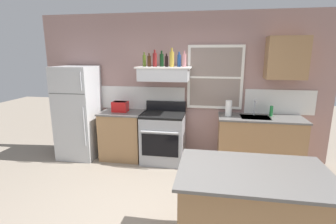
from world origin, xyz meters
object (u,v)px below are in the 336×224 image
Objects in this scene: bottle_olive_oil_square at (144,61)px; bottle_blue_liqueur at (179,60)px; bottle_champagne_gold_foil at (172,59)px; refrigerator at (78,113)px; toaster at (120,106)px; paper_towel_roll at (229,108)px; bottle_red_label_wine at (155,60)px; bottle_dark_green_wine at (162,60)px; dish_soap_bottle at (271,111)px; stove_range at (163,137)px; kitchen_island at (251,214)px; bottle_balsamic_dark at (166,61)px; bottle_brown_stout at (149,61)px; bottle_rose_pink at (184,60)px.

bottle_olive_oil_square is 0.62m from bottle_blue_liqueur.
refrigerator is at bearing -177.83° from bottle_champagne_gold_foil.
paper_towel_roll is (1.98, -0.00, 0.04)m from toaster.
bottle_dark_green_wine is (0.11, 0.07, -0.01)m from bottle_red_label_wine.
bottle_champagne_gold_foil reaches higher than bottle_red_label_wine.
refrigerator is at bearing -177.40° from dish_soap_bottle.
refrigerator is 1.62m from bottle_olive_oil_square.
refrigerator is at bearing -176.15° from bottle_blue_liqueur.
bottle_champagne_gold_foil reaches higher than bottle_olive_oil_square.
bottle_champagne_gold_foil is (0.15, 0.05, 1.42)m from stove_range.
stove_range is 4.21× the size of bottle_blue_liqueur.
stove_range is 3.94× the size of bottle_dark_green_wine.
bottle_blue_liqueur is at bearing 3.50° from toaster.
bottle_olive_oil_square is 0.93× the size of paper_towel_roll.
paper_towel_roll is at bearing 92.76° from kitchen_island.
stove_range reaches higher than kitchen_island.
kitchen_island is at bearing -53.74° from bottle_olive_oil_square.
dish_soap_bottle is (1.73, 0.09, -0.88)m from bottle_champagne_gold_foil.
bottle_balsamic_dark is 2.02m from dish_soap_bottle.
bottle_dark_green_wine is at bearing 120.23° from kitchen_island.
bottle_red_label_wine is 1.09× the size of paper_towel_roll.
bottle_brown_stout is 0.10m from bottle_red_label_wine.
bottle_champagne_gold_foil is at bearing 117.24° from kitchen_island.
bottle_champagne_gold_foil is (0.40, -0.01, 0.04)m from bottle_brown_stout.
stove_range is 4.35× the size of bottle_olive_oil_square.
refrigerator is 5.95× the size of bottle_red_label_wine.
dish_soap_bottle is at bearing 2.32° from bottle_brown_stout.
bottle_champagne_gold_foil reaches higher than refrigerator.
paper_towel_roll reaches higher than kitchen_island.
stove_range is 3.98× the size of bottle_rose_pink.
bottle_dark_green_wine is 1.07× the size of bottle_blue_liqueur.
bottle_blue_liqueur is 0.18× the size of kitchen_island.
stove_range is 1.43m from bottle_olive_oil_square.
bottle_rose_pink is at bearing -23.25° from bottle_blue_liqueur.
bottle_red_label_wine is (-0.16, 0.06, 1.40)m from stove_range.
dish_soap_bottle is (0.73, 0.10, -0.04)m from paper_towel_roll.
bottle_balsamic_dark is at bearing 178.84° from paper_towel_roll.
bottle_dark_green_wine is 1.03× the size of paper_towel_roll.
toaster is 0.99m from stove_range.
bottle_dark_green_wine is 1.01× the size of bottle_rose_pink.
kitchen_island is (1.25, -2.11, -0.01)m from stove_range.
dish_soap_bottle reaches higher than kitchen_island.
bottle_dark_green_wine reaches higher than bottle_rose_pink.
dish_soap_bottle is (2.71, 0.10, -0.01)m from toaster.
bottle_champagne_gold_foil is (0.10, -0.01, 0.04)m from bottle_balsamic_dark.
refrigerator is at bearing -174.49° from bottle_dark_green_wine.
toaster is 1.01× the size of bottle_red_label_wine.
bottle_dark_green_wine is (1.60, 0.15, 0.99)m from refrigerator.
bottle_dark_green_wine is 1.54× the size of dish_soap_bottle.
bottle_red_label_wine is 0.91× the size of bottle_champagne_gold_foil.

